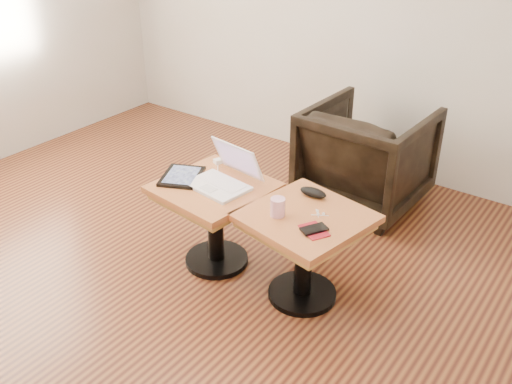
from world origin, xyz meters
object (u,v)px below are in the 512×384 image
Objects in this scene: side_table_right at (305,236)px; laptop at (224,177)px; side_table_left at (215,205)px; armchair at (366,156)px; striped_cup at (278,207)px.

laptop is (-0.54, 0.01, 0.17)m from side_table_right.
armchair is at bearing 78.80° from side_table_left.
armchair is (0.37, 1.16, -0.04)m from side_table_left.
laptop is 0.44m from striped_cup.
side_table_left is at bearing 172.78° from striped_cup.
side_table_right is 0.86× the size of armchair.
side_table_right is at bearing 6.59° from laptop.
side_table_left is 1.22m from armchair.
laptop is 1.18m from armchair.
side_table_right is at bearing 38.70° from striped_cup.
armchair is at bearing 94.60° from striped_cup.
laptop reaches higher than side_table_left.
armchair is (0.33, 1.12, -0.21)m from laptop.
side_table_left is at bearing -166.26° from side_table_right.
side_table_right is 0.56m from laptop.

